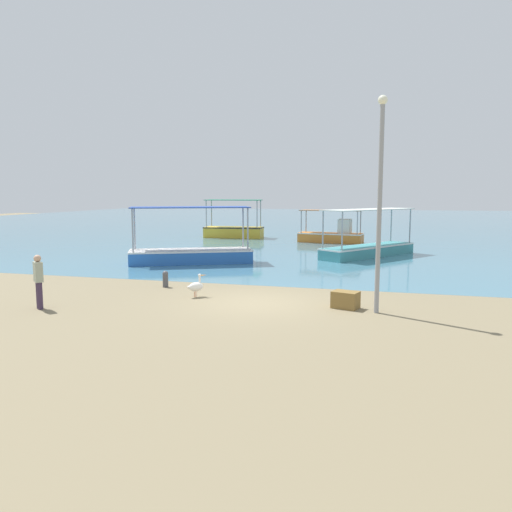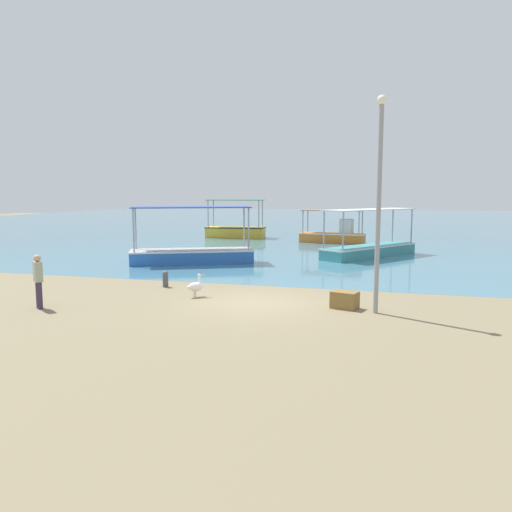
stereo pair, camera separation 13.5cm
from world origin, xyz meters
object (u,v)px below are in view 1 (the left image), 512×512
object	(u,v)px
fishing_boat_outer	(191,252)
lamp_post	(380,194)
fisherman_standing	(39,280)
fishing_boat_far_left	(332,234)
mooring_bollard	(165,278)
pelican	(196,286)
cargo_crate	(345,300)
fishing_boat_near_left	(234,230)
fishing_boat_near_right	(368,247)

from	to	relation	value
fishing_boat_outer	lamp_post	size ratio (longest dim) A/B	1.01
fishing_boat_outer	fisherman_standing	distance (m)	10.75
fishing_boat_far_left	lamp_post	bearing A→B (deg)	-80.19
lamp_post	fisherman_standing	distance (m)	10.68
fishing_boat_outer	mooring_bollard	size ratio (longest dim) A/B	10.17
fishing_boat_outer	mooring_bollard	distance (m)	6.63
fishing_boat_far_left	lamp_post	xyz separation A→B (m)	(3.64, -21.06, 2.93)
fishing_boat_outer	fisherman_standing	xyz separation A→B (m)	(-0.64, -10.73, 0.37)
lamp_post	pelican	bearing A→B (deg)	173.10
fishing_boat_outer	cargo_crate	world-z (taller)	fishing_boat_outer
lamp_post	fishing_boat_outer	bearing A→B (deg)	137.89
fisherman_standing	fishing_boat_outer	bearing A→B (deg)	86.60
fishing_boat_far_left	fisherman_standing	size ratio (longest dim) A/B	2.81
fisherman_standing	cargo_crate	world-z (taller)	fisherman_standing
fishing_boat_far_left	mooring_bollard	world-z (taller)	fishing_boat_far_left
fishing_boat_outer	pelican	world-z (taller)	fishing_boat_outer
fishing_boat_near_left	lamp_post	world-z (taller)	lamp_post
fishing_boat_far_left	mooring_bollard	xyz separation A→B (m)	(-4.25, -18.92, -0.27)
fisherman_standing	cargo_crate	xyz separation A→B (m)	(9.17, 2.53, -0.64)
fishing_boat_far_left	fisherman_standing	bearing A→B (deg)	-105.60
pelican	cargo_crate	world-z (taller)	pelican
fishing_boat_near_right	cargo_crate	distance (m)	13.25
fishing_boat_near_right	fishing_boat_near_left	bearing A→B (deg)	139.00
mooring_bollard	cargo_crate	distance (m)	7.17
mooring_bollard	cargo_crate	xyz separation A→B (m)	(6.94, -1.77, -0.07)
fishing_boat_far_left	mooring_bollard	bearing A→B (deg)	-102.67
fishing_boat_near_left	fisherman_standing	distance (m)	25.38
fishing_boat_outer	fishing_boat_far_left	bearing A→B (deg)	64.91
fishing_boat_near_left	lamp_post	xyz separation A→B (m)	(11.79, -23.17, 2.94)
pelican	mooring_bollard	distance (m)	2.29
lamp_post	fishing_boat_near_right	bearing A→B (deg)	93.38
fishing_boat_near_left	fishing_boat_outer	xyz separation A→B (m)	(2.30, -14.59, -0.06)
fishing_boat_far_left	mooring_bollard	size ratio (longest dim) A/B	7.55
lamp_post	cargo_crate	size ratio (longest dim) A/B	8.04
fishing_boat_outer	fisherman_standing	size ratio (longest dim) A/B	3.79
fishing_boat_near_left	fishing_boat_far_left	world-z (taller)	fishing_boat_near_left
fishing_boat_far_left	pelican	world-z (taller)	fishing_boat_far_left
fishing_boat_near_right	fishing_boat_far_left	bearing A→B (deg)	110.87
mooring_bollard	fisherman_standing	world-z (taller)	fisherman_standing
fishing_boat_near_right	lamp_post	distance (m)	13.98
fishing_boat_near_left	fisherman_standing	size ratio (longest dim) A/B	2.82
pelican	fishing_boat_far_left	bearing A→B (deg)	83.14
fishing_boat_near_left	fishing_boat_far_left	size ratio (longest dim) A/B	1.00
fishing_boat_far_left	lamp_post	world-z (taller)	lamp_post
fishing_boat_outer	lamp_post	distance (m)	13.13
fishing_boat_near_right	fisherman_standing	size ratio (longest dim) A/B	3.82
lamp_post	mooring_bollard	xyz separation A→B (m)	(-7.89, 2.14, -3.20)
pelican	fisherman_standing	bearing A→B (deg)	-144.41
cargo_crate	pelican	bearing A→B (deg)	175.94
fishing_boat_near_right	pelican	xyz separation A→B (m)	(-5.28, -12.88, -0.13)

